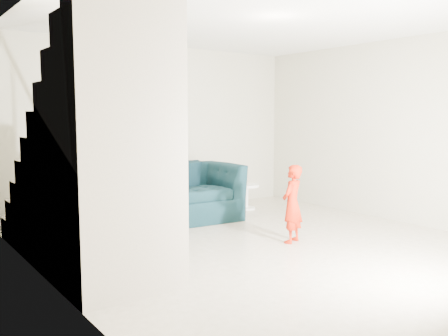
{
  "coord_description": "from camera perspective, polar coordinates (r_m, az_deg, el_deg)",
  "views": [
    {
      "loc": [
        -3.74,
        -4.08,
        1.57
      ],
      "look_at": [
        0.15,
        1.2,
        0.85
      ],
      "focal_mm": 38.0,
      "sensor_mm": 36.0,
      "label": 1
    }
  ],
  "objects": [
    {
      "name": "side_table",
      "position": [
        8.02,
        2.72,
        -2.95
      ],
      "size": [
        0.43,
        0.43,
        0.43
      ],
      "color": "white",
      "rests_on": "floor"
    },
    {
      "name": "left_wall",
      "position": [
        4.27,
        -19.46,
        2.93
      ],
      "size": [
        0.0,
        5.5,
        5.5
      ],
      "primitive_type": "plane",
      "rotation": [
        1.57,
        0.0,
        1.57
      ],
      "color": "#ACA78C",
      "rests_on": "floor"
    },
    {
      "name": "floor",
      "position": [
        5.76,
        5.97,
        -9.6
      ],
      "size": [
        5.5,
        5.5,
        0.0
      ],
      "primitive_type": "plane",
      "color": "gray",
      "rests_on": "ground"
    },
    {
      "name": "throw",
      "position": [
        7.0,
        -7.94,
        -2.38
      ],
      "size": [
        0.05,
        0.5,
        0.56
      ],
      "primitive_type": "cube",
      "color": "black",
      "rests_on": "armchair"
    },
    {
      "name": "staircase",
      "position": [
        4.99,
        -15.65,
        -1.15
      ],
      "size": [
        1.02,
        3.03,
        3.62
      ],
      "color": "#ADA089",
      "rests_on": "floor"
    },
    {
      "name": "armchair",
      "position": [
        7.27,
        -3.75,
        -2.86
      ],
      "size": [
        1.4,
        1.26,
        0.84
      ],
      "primitive_type": "imported",
      "rotation": [
        0.0,
        0.0,
        -0.11
      ],
      "color": "black",
      "rests_on": "floor"
    },
    {
      "name": "right_wall",
      "position": [
        7.46,
        20.48,
        4.18
      ],
      "size": [
        0.0,
        5.5,
        5.5
      ],
      "primitive_type": "plane",
      "rotation": [
        1.57,
        0.0,
        -1.57
      ],
      "color": "#ACA78C",
      "rests_on": "floor"
    },
    {
      "name": "back_wall",
      "position": [
        7.79,
        -7.69,
        4.59
      ],
      "size": [
        5.0,
        0.0,
        5.0
      ],
      "primitive_type": "plane",
      "rotation": [
        1.57,
        0.0,
        0.0
      ],
      "color": "#ACA78C",
      "rests_on": "floor"
    },
    {
      "name": "toddler",
      "position": [
        5.95,
        8.21,
        -4.29
      ],
      "size": [
        0.42,
        0.35,
        0.97
      ],
      "primitive_type": "imported",
      "rotation": [
        0.0,
        0.0,
        3.53
      ],
      "color": "#982604",
      "rests_on": "floor"
    },
    {
      "name": "cushion",
      "position": [
        7.41,
        -4.53,
        -0.82
      ],
      "size": [
        0.45,
        0.21,
        0.44
      ],
      "primitive_type": "cube",
      "rotation": [
        0.21,
        0.0,
        0.0
      ],
      "color": "black",
      "rests_on": "armchair"
    },
    {
      "name": "phone",
      "position": [
        5.94,
        8.83,
        -0.8
      ],
      "size": [
        0.03,
        0.05,
        0.1
      ],
      "primitive_type": "cube",
      "rotation": [
        0.0,
        0.0,
        -0.13
      ],
      "color": "black",
      "rests_on": "toddler"
    },
    {
      "name": "ceiling",
      "position": [
        5.65,
        6.3,
        17.75
      ],
      "size": [
        5.5,
        5.5,
        0.0
      ],
      "primitive_type": "plane",
      "rotation": [
        3.14,
        0.0,
        0.0
      ],
      "color": "silver",
      "rests_on": "back_wall"
    }
  ]
}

